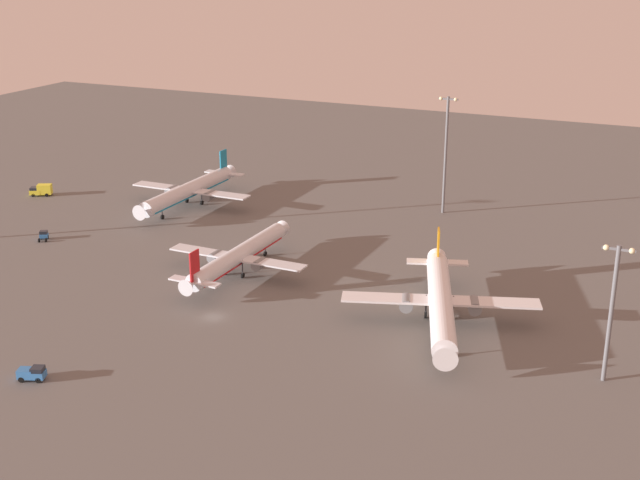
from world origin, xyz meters
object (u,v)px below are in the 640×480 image
airplane_terminal_side (440,301)px  apron_light_east (446,148)px  airplane_mid_apron (238,256)px  maintenance_van (32,373)px  airplane_taxiway_distant (189,190)px  pushback_tug (44,235)px  catering_truck (41,190)px  apron_light_central (612,304)px

airplane_terminal_side → apron_light_east: (-18.23, 63.75, 12.02)m
airplane_mid_apron → apron_light_east: bearing=66.4°
airplane_mid_apron → maintenance_van: airplane_mid_apron is taller
airplane_taxiway_distant → airplane_mid_apron: bearing=133.9°
airplane_terminal_side → pushback_tug: bearing=-22.7°
maintenance_van → catering_truck: catering_truck is taller
pushback_tug → apron_light_east: 96.57m
pushback_tug → apron_light_east: apron_light_east is taller
airplane_terminal_side → maintenance_van: airplane_terminal_side is taller
airplane_terminal_side → airplane_mid_apron: (-44.29, 6.67, -0.58)m
airplane_mid_apron → apron_light_central: apron_light_central is taller
maintenance_van → pushback_tug: maintenance_van is taller
airplane_terminal_side → pushback_tug: size_ratio=12.23×
maintenance_van → airplane_taxiway_distant: bearing=177.0°
airplane_mid_apron → airplane_taxiway_distant: airplane_taxiway_distant is taller
airplane_taxiway_distant → catering_truck: bearing=11.7°
maintenance_van → apron_light_east: apron_light_east is taller
airplane_taxiway_distant → apron_light_east: size_ratio=1.46×
apron_light_east → pushback_tug: bearing=-143.4°
apron_light_central → pushback_tug: bearing=172.4°
apron_light_east → airplane_terminal_side: bearing=-74.0°
airplane_terminal_side → catering_truck: 124.71m
airplane_taxiway_distant → maintenance_van: 92.73m
airplane_mid_apron → airplane_terminal_side: bearing=-7.6°
apron_light_central → airplane_taxiway_distant: bearing=154.0°
catering_truck → pushback_tug: (25.01, -27.77, -0.51)m
airplane_mid_apron → airplane_taxiway_distant: bearing=134.5°
pushback_tug → apron_light_central: (123.74, -16.48, 11.72)m
maintenance_van → apron_light_east: size_ratio=0.16×
airplane_terminal_side → airplane_taxiway_distant: 89.70m
catering_truck → apron_light_central: 155.60m
maintenance_van → pushback_tug: (-43.66, 52.45, -0.11)m
airplane_mid_apron → maintenance_van: 52.74m
airplane_terminal_side → pushback_tug: airplane_terminal_side is taller
airplane_taxiway_distant → airplane_terminal_side: bearing=151.7°
airplane_taxiway_distant → apron_light_central: (107.76, -52.49, 8.68)m
airplane_terminal_side → apron_light_east: apron_light_east is taller
airplane_mid_apron → catering_truck: bearing=160.6°
airplane_terminal_side → airplane_mid_apron: bearing=-27.1°
apron_light_central → apron_light_east: bearing=122.8°
pushback_tug → airplane_terminal_side: bearing=-34.4°
airplane_terminal_side → apron_light_east: bearing=-92.5°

